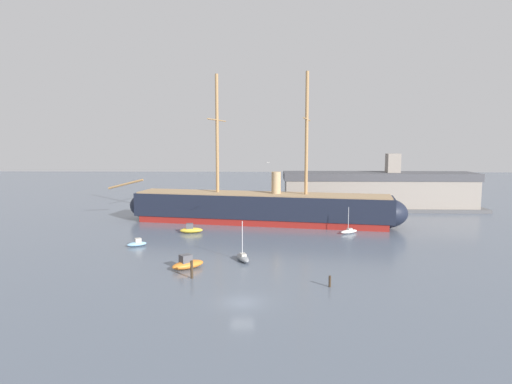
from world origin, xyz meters
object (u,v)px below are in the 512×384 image
object	(u,v)px
sailboat_near_centre	(243,257)
motorboat_mid_left	(137,243)
mooring_piling_left_pair	(192,270)
motorboat_alongside_bow	(191,230)
sailboat_alongside_stern	(349,231)
mooring_piling_nearest	(330,281)
motorboat_foreground_left	(187,264)
motorboat_far_right	(391,216)
tall_ship	(261,208)
dockside_warehouse_right	(378,191)
seagull_in_flight	(268,162)

from	to	relation	value
sailboat_near_centre	motorboat_mid_left	bearing A→B (deg)	155.10
mooring_piling_left_pair	motorboat_alongside_bow	bearing A→B (deg)	100.15
sailboat_alongside_stern	mooring_piling_nearest	size ratio (longest dim) A/B	3.65
motorboat_foreground_left	motorboat_alongside_bow	bearing A→B (deg)	98.78
sailboat_near_centre	sailboat_alongside_stern	xyz separation A→B (m)	(18.91, 19.80, -0.07)
motorboat_far_right	motorboat_foreground_left	bearing A→B (deg)	-133.63
tall_ship	sailboat_near_centre	xyz separation A→B (m)	(-2.06, -29.62, -2.86)
mooring_piling_left_pair	dockside_warehouse_right	world-z (taller)	dockside_warehouse_right
motorboat_mid_left	seagull_in_flight	xyz separation A→B (m)	(21.69, 4.20, 13.29)
sailboat_near_centre	motorboat_alongside_bow	distance (m)	22.33
seagull_in_flight	tall_ship	bearing A→B (deg)	95.05
motorboat_far_right	dockside_warehouse_right	distance (m)	14.19
sailboat_near_centre	tall_ship	bearing A→B (deg)	86.03
motorboat_foreground_left	motorboat_far_right	size ratio (longest dim) A/B	1.45
sailboat_alongside_stern	seagull_in_flight	distance (m)	21.57
motorboat_alongside_bow	seagull_in_flight	distance (m)	20.76
motorboat_mid_left	mooring_piling_nearest	size ratio (longest dim) A/B	2.50
motorboat_alongside_bow	motorboat_far_right	distance (m)	45.54
motorboat_far_right	motorboat_mid_left	bearing A→B (deg)	-150.61
sailboat_near_centre	mooring_piling_left_pair	world-z (taller)	sailboat_near_centre
motorboat_foreground_left	mooring_piling_left_pair	bearing A→B (deg)	-72.49
motorboat_far_right	seagull_in_flight	xyz separation A→B (m)	(-27.74, -23.64, 13.27)
dockside_warehouse_right	mooring_piling_nearest	bearing A→B (deg)	-108.37
sailboat_near_centre	seagull_in_flight	size ratio (longest dim) A/B	5.19
motorboat_mid_left	motorboat_alongside_bow	size ratio (longest dim) A/B	0.76
tall_ship	motorboat_alongside_bow	world-z (taller)	tall_ship
motorboat_foreground_left	motorboat_mid_left	bearing A→B (deg)	130.32
motorboat_foreground_left	motorboat_mid_left	distance (m)	16.67
motorboat_foreground_left	motorboat_mid_left	xyz separation A→B (m)	(-10.78, 12.71, -0.23)
motorboat_foreground_left	seagull_in_flight	world-z (taller)	seagull_in_flight
motorboat_mid_left	seagull_in_flight	distance (m)	25.78
motorboat_mid_left	mooring_piling_left_pair	bearing A→B (deg)	-54.45
motorboat_alongside_bow	sailboat_alongside_stern	world-z (taller)	sailboat_alongside_stern
sailboat_near_centre	motorboat_mid_left	size ratio (longest dim) A/B	1.70
mooring_piling_left_pair	sailboat_alongside_stern	bearing A→B (deg)	48.68
motorboat_foreground_left	sailboat_near_centre	size ratio (longest dim) A/B	0.84
tall_ship	seagull_in_flight	size ratio (longest dim) A/B	57.23
tall_ship	mooring_piling_nearest	xyz separation A→B (m)	(9.12, -41.02, -2.67)
motorboat_foreground_left	dockside_warehouse_right	xyz separation A→B (m)	(38.85, 54.09, 4.00)
motorboat_mid_left	tall_ship	bearing A→B (deg)	46.39
sailboat_near_centre	dockside_warehouse_right	size ratio (longest dim) A/B	0.11
motorboat_far_right	seagull_in_flight	distance (m)	38.78
tall_ship	mooring_piling_nearest	size ratio (longest dim) A/B	46.90
sailboat_near_centre	motorboat_alongside_bow	world-z (taller)	sailboat_near_centre
motorboat_mid_left	motorboat_far_right	size ratio (longest dim) A/B	1.01
motorboat_foreground_left	sailboat_near_centre	bearing A→B (deg)	30.25
motorboat_foreground_left	sailboat_near_centre	distance (m)	8.52
motorboat_foreground_left	motorboat_mid_left	size ratio (longest dim) A/B	1.43
sailboat_near_centre	motorboat_far_right	distance (m)	47.90
dockside_warehouse_right	motorboat_alongside_bow	bearing A→B (deg)	-144.45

